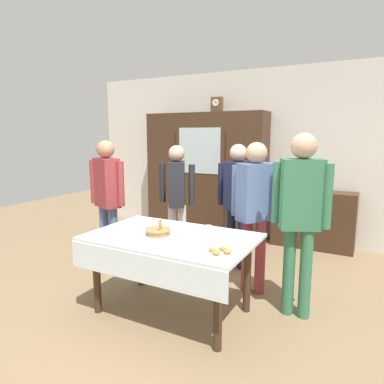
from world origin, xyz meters
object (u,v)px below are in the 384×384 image
Objects in this scene: book_stack at (315,187)px; tea_cup_center at (187,235)px; bread_basket at (158,231)px; pastry_plate at (220,252)px; dining_table at (170,248)px; spoon_center at (187,230)px; tea_cup_near_left at (220,234)px; person_behind_table_left at (301,207)px; tea_cup_far_right at (132,235)px; person_near_right_end at (255,203)px; spoon_far_left at (137,224)px; tea_cup_front_edge at (208,229)px; spoon_near_left at (167,228)px; person_behind_table_right at (237,195)px; person_by_cabinet at (107,192)px; tea_cup_mid_right at (178,245)px; mantel_clock at (217,105)px; bookshelf_low at (313,219)px; wall_cabinet at (205,174)px; person_beside_shelf at (177,193)px.

book_stack is 1.62× the size of tea_cup_center.
bread_basket is at bearing -110.39° from book_stack.
bread_basket is 0.86× the size of pastry_plate.
spoon_center is (0.05, 0.25, 0.11)m from dining_table.
person_behind_table_left is (0.63, 0.33, 0.25)m from tea_cup_near_left.
tea_cup_far_right reaches higher than pastry_plate.
tea_cup_far_right is 0.08× the size of person_behind_table_left.
bread_basket is 0.15× the size of person_near_right_end.
spoon_far_left is at bearing -174.48° from spoon_center.
spoon_far_left reaches higher than dining_table.
tea_cup_center is 0.27m from tea_cup_front_edge.
tea_cup_far_right is (-1.15, -2.83, -0.14)m from book_stack.
tea_cup_front_edge reaches higher than spoon_near_left.
person_behind_table_right reaches higher than dining_table.
pastry_plate is (-0.27, -2.85, -0.15)m from book_stack.
bread_basket is 1.31m from person_by_cabinet.
book_stack is 1.62× the size of tea_cup_mid_right.
mantel_clock is 2.93m from person_behind_table_left.
bookshelf_low is at bearing 67.95° from tea_cup_far_right.
pastry_plate is 0.72m from spoon_center.
pastry_plate is 2.04m from person_by_cabinet.
tea_cup_front_edge is 0.62m from person_near_right_end.
bread_basket is at bearing -27.21° from spoon_far_left.
wall_cabinet is 1.75× the size of bookshelf_low.
person_near_right_end reaches higher than tea_cup_far_right.
tea_cup_front_edge is at bearing -164.32° from person_behind_table_left.
tea_cup_mid_right is 0.46× the size of pastry_plate.
tea_cup_center is at bearing -105.30° from book_stack.
spoon_center is at bearing -14.38° from person_by_cabinet.
tea_cup_center reaches higher than spoon_center.
mantel_clock is at bearing -178.12° from bookshelf_low.
dining_table is 11.77× the size of tea_cup_mid_right.
bookshelf_low is 2.71m from tea_cup_center.
spoon_near_left is (-0.59, 0.02, -0.02)m from tea_cup_near_left.
pastry_plate is 0.18× the size of person_beside_shelf.
tea_cup_front_edge reaches higher than spoon_far_left.
wall_cabinet is 2.74m from tea_cup_near_left.
tea_cup_far_right is at bearing -151.89° from person_behind_table_left.
mantel_clock is 0.16× the size of person_beside_shelf.
book_stack reaches higher than spoon_center.
spoon_center is at bearing -131.94° from person_near_right_end.
person_near_right_end is at bearing 39.58° from spoon_near_left.
dining_table is 2.78m from bookshelf_low.
wall_cabinet reaches higher than person_behind_table_left.
dining_table is 0.21m from tea_cup_center.
bookshelf_low is 9.86× the size of spoon_center.
person_beside_shelf is 1.81m from person_behind_table_left.
mantel_clock is (0.20, -0.00, 1.13)m from wall_cabinet.
bread_basket reaches higher than tea_cup_center.
tea_cup_near_left is (-0.44, -2.44, -0.14)m from book_stack.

